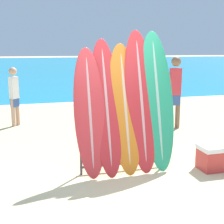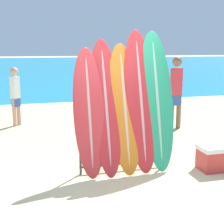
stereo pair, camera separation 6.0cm
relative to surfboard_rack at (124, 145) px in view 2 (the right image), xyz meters
name	(u,v)px [view 2 (the right image)]	position (x,y,z in m)	size (l,w,h in m)	color
ground_plane	(126,188)	(-0.17, -0.67, -0.45)	(160.00, 160.00, 0.00)	#CCB789
ocean_water	(40,65)	(-0.17, 35.93, -0.45)	(120.00, 60.00, 0.01)	teal
surfboard_rack	(124,145)	(0.00, 0.00, 0.00)	(1.52, 0.04, 0.83)	#47474C
surfboard_slot_0	(89,112)	(-0.58, 0.02, 0.58)	(0.50, 0.64, 2.05)	red
surfboard_slot_1	(106,107)	(-0.29, 0.07, 0.65)	(0.50, 0.78, 2.19)	red
surfboard_slot_2	(125,108)	(0.02, 0.05, 0.61)	(0.54, 0.71, 2.11)	orange
surfboard_slot_3	(141,100)	(0.30, 0.07, 0.72)	(0.55, 0.74, 2.34)	red
surfboard_slot_4	(157,100)	(0.59, 0.07, 0.71)	(0.57, 0.71, 2.32)	#289E70
person_near_water	(176,90)	(2.08, 2.38, 0.55)	(0.31, 0.24, 1.82)	#846047
person_mid_beach	(15,94)	(-1.86, 3.71, 0.40)	(0.26, 0.26, 1.55)	tan
cooler_box	(217,157)	(1.53, -0.37, -0.23)	(0.62, 0.39, 0.42)	red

